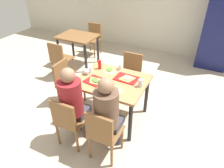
{
  "coord_description": "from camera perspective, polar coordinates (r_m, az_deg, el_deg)",
  "views": [
    {
      "loc": [
        1.21,
        -2.47,
        2.47
      ],
      "look_at": [
        0.0,
        0.0,
        0.68
      ],
      "focal_mm": 32.87,
      "sensor_mm": 36.0,
      "label": 1
    }
  ],
  "objects": [
    {
      "name": "ground_plane",
      "position": [
        3.7,
        -0.0,
        -8.98
      ],
      "size": [
        10.0,
        10.0,
        0.02
      ],
      "primitive_type": "cube",
      "color": "#B7A893"
    },
    {
      "name": "back_wall",
      "position": [
        5.89,
        14.9,
        21.63
      ],
      "size": [
        10.0,
        0.1,
        2.8
      ],
      "primitive_type": "cube",
      "color": "beige",
      "rests_on": "ground_plane"
    },
    {
      "name": "main_table",
      "position": [
        3.29,
        -0.0,
        -0.36
      ],
      "size": [
        1.08,
        0.88,
        0.75
      ],
      "color": "#9E7247",
      "rests_on": "ground_plane"
    },
    {
      "name": "chair_near_left",
      "position": [
        2.97,
        -11.95,
        -9.63
      ],
      "size": [
        0.4,
        0.4,
        0.84
      ],
      "color": "brown",
      "rests_on": "ground_plane"
    },
    {
      "name": "chair_near_right",
      "position": [
        2.74,
        -2.55,
        -13.23
      ],
      "size": [
        0.4,
        0.4,
        0.84
      ],
      "color": "brown",
      "rests_on": "ground_plane"
    },
    {
      "name": "chair_far_side",
      "position": [
        4.02,
        5.17,
        3.49
      ],
      "size": [
        0.4,
        0.4,
        0.84
      ],
      "color": "brown",
      "rests_on": "ground_plane"
    },
    {
      "name": "chair_left_end",
      "position": [
        3.81,
        -12.6,
        0.96
      ],
      "size": [
        0.4,
        0.4,
        0.84
      ],
      "color": "brown",
      "rests_on": "ground_plane"
    },
    {
      "name": "person_in_red",
      "position": [
        2.89,
        -10.87,
        -4.38
      ],
      "size": [
        0.32,
        0.42,
        1.25
      ],
      "color": "#383842",
      "rests_on": "ground_plane"
    },
    {
      "name": "person_in_brown_jacket",
      "position": [
        2.66,
        -1.24,
        -7.6
      ],
      "size": [
        0.32,
        0.42,
        1.25
      ],
      "color": "#383842",
      "rests_on": "ground_plane"
    },
    {
      "name": "tray_red_near",
      "position": [
        3.19,
        -4.27,
        0.72
      ],
      "size": [
        0.39,
        0.31,
        0.02
      ],
      "primitive_type": "cube",
      "rotation": [
        0.0,
        0.0,
        -0.15
      ],
      "color": "red",
      "rests_on": "main_table"
    },
    {
      "name": "tray_red_far",
      "position": [
        3.27,
        4.0,
        1.56
      ],
      "size": [
        0.37,
        0.28,
        0.02
      ],
      "primitive_type": "cube",
      "rotation": [
        0.0,
        0.0,
        -0.05
      ],
      "color": "red",
      "rests_on": "main_table"
    },
    {
      "name": "paper_plate_center",
      "position": [
        3.48,
        -0.66,
        3.68
      ],
      "size": [
        0.22,
        0.22,
        0.01
      ],
      "primitive_type": "cylinder",
      "color": "white",
      "rests_on": "main_table"
    },
    {
      "name": "paper_plate_near_edge",
      "position": [
        2.99,
        0.77,
        -1.73
      ],
      "size": [
        0.22,
        0.22,
        0.01
      ],
      "primitive_type": "cylinder",
      "color": "white",
      "rests_on": "main_table"
    },
    {
      "name": "pizza_slice_a",
      "position": [
        3.19,
        -4.63,
        1.04
      ],
      "size": [
        0.27,
        0.24,
        0.02
      ],
      "color": "tan",
      "rests_on": "tray_red_near"
    },
    {
      "name": "pizza_slice_b",
      "position": [
        3.25,
        4.25,
        1.69
      ],
      "size": [
        0.27,
        0.25,
        0.02
      ],
      "color": "tan",
      "rests_on": "tray_red_far"
    },
    {
      "name": "pizza_slice_c",
      "position": [
        3.5,
        -0.69,
        4.05
      ],
      "size": [
        0.23,
        0.25,
        0.02
      ],
      "color": "tan",
      "rests_on": "paper_plate_center"
    },
    {
      "name": "pizza_slice_d",
      "position": [
        3.01,
        0.58,
        -1.18
      ],
      "size": [
        0.23,
        0.21,
        0.02
      ],
      "color": "#DBAD60",
      "rests_on": "paper_plate_near_edge"
    },
    {
      "name": "plastic_cup_a",
      "position": [
        3.51,
        2.28,
        4.8
      ],
      "size": [
        0.07,
        0.07,
        0.1
      ],
      "primitive_type": "cylinder",
      "color": "white",
      "rests_on": "main_table"
    },
    {
      "name": "plastic_cup_b",
      "position": [
        2.92,
        -2.74,
        -1.64
      ],
      "size": [
        0.07,
        0.07,
        0.1
      ],
      "primitive_type": "cylinder",
      "color": "white",
      "rests_on": "main_table"
    },
    {
      "name": "plastic_cup_c",
      "position": [
        3.45,
        -6.02,
        4.02
      ],
      "size": [
        0.07,
        0.07,
        0.1
      ],
      "primitive_type": "cylinder",
      "color": "white",
      "rests_on": "main_table"
    },
    {
      "name": "soda_can",
      "position": [
        3.08,
        7.91,
        0.27
      ],
      "size": [
        0.07,
        0.07,
        0.12
      ],
      "primitive_type": "cylinder",
      "color": "#B7BCC6",
      "rests_on": "main_table"
    },
    {
      "name": "condiment_bottle",
      "position": [
        3.53,
        -3.44,
        5.42
      ],
      "size": [
        0.06,
        0.06,
        0.16
      ],
      "primitive_type": "cylinder",
      "color": "red",
      "rests_on": "main_table"
    },
    {
      "name": "foil_bundle",
      "position": [
        3.39,
        -7.18,
        3.46
      ],
      "size": [
        0.1,
        0.1,
        0.1
      ],
      "primitive_type": "sphere",
      "color": "silver",
      "rests_on": "main_table"
    },
    {
      "name": "drink_fridge",
      "position": [
        5.53,
        27.68,
        13.49
      ],
      "size": [
        0.7,
        0.6,
        1.9
      ],
      "primitive_type": "cube",
      "color": "#14194C",
      "rests_on": "ground_plane"
    },
    {
      "name": "background_table",
      "position": [
        5.18,
        -9.5,
        11.8
      ],
      "size": [
        0.9,
        0.7,
        0.75
      ],
      "color": "brown",
      "rests_on": "ground_plane"
    },
    {
      "name": "background_chair_near",
      "position": [
        4.71,
        -14.38,
        7.17
      ],
      "size": [
        0.4,
        0.4,
        0.84
      ],
      "color": "brown",
      "rests_on": "ground_plane"
    },
    {
      "name": "background_chair_far",
      "position": [
        5.8,
        -5.22,
        13.01
      ],
      "size": [
        0.4,
        0.4,
        0.84
      ],
      "color": "brown",
      "rests_on": "ground_plane"
    }
  ]
}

